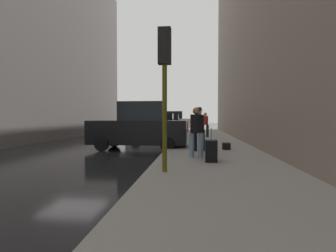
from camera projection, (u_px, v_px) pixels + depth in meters
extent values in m
plane|color=black|center=(74.00, 152.00, 11.46)|extent=(120.00, 120.00, 0.00)
cube|color=gray|center=(212.00, 152.00, 10.86)|extent=(4.00, 40.00, 0.15)
cube|color=black|center=(139.00, 132.00, 12.52)|extent=(4.61, 1.87, 1.10)
cube|color=black|center=(143.00, 112.00, 12.47)|extent=(2.08, 1.58, 0.90)
cylinder|color=black|center=(114.00, 140.00, 13.61)|extent=(0.64, 0.22, 0.64)
cylinder|color=black|center=(102.00, 144.00, 11.78)|extent=(0.64, 0.22, 0.64)
cylinder|color=black|center=(171.00, 141.00, 13.29)|extent=(0.64, 0.22, 0.64)
cylinder|color=black|center=(168.00, 145.00, 11.46)|extent=(0.64, 0.22, 0.64)
cube|color=#B7BABF|center=(157.00, 129.00, 18.75)|extent=(4.24, 1.93, 0.84)
cube|color=black|center=(160.00, 119.00, 18.71)|extent=(1.92, 1.60, 0.70)
cylinder|color=black|center=(141.00, 133.00, 19.78)|extent=(0.64, 0.23, 0.64)
cylinder|color=black|center=(136.00, 135.00, 17.95)|extent=(0.64, 0.23, 0.64)
cylinder|color=black|center=(177.00, 133.00, 19.57)|extent=(0.64, 0.23, 0.64)
cylinder|color=black|center=(175.00, 135.00, 17.73)|extent=(0.64, 0.23, 0.64)
cube|color=#B2191E|center=(166.00, 126.00, 25.18)|extent=(4.24, 1.92, 0.84)
cube|color=black|center=(169.00, 118.00, 25.14)|extent=(1.92, 1.60, 0.70)
cylinder|color=black|center=(154.00, 129.00, 26.22)|extent=(0.64, 0.23, 0.64)
cylinder|color=black|center=(151.00, 130.00, 24.39)|extent=(0.64, 0.23, 0.64)
cylinder|color=black|center=(181.00, 129.00, 26.00)|extent=(0.64, 0.23, 0.64)
cylinder|color=black|center=(180.00, 130.00, 24.17)|extent=(0.64, 0.23, 0.64)
cube|color=silver|center=(172.00, 123.00, 31.58)|extent=(4.64, 1.94, 1.10)
cube|color=black|center=(174.00, 115.00, 31.54)|extent=(2.11, 1.61, 0.90)
cylinder|color=black|center=(161.00, 127.00, 32.63)|extent=(0.64, 0.23, 0.64)
cylinder|color=black|center=(159.00, 128.00, 30.80)|extent=(0.64, 0.23, 0.64)
cylinder|color=black|center=(185.00, 127.00, 32.40)|extent=(0.64, 0.23, 0.64)
cylinder|color=black|center=(184.00, 128.00, 30.57)|extent=(0.64, 0.23, 0.64)
cylinder|color=red|center=(179.00, 138.00, 14.02)|extent=(0.22, 0.22, 0.55)
sphere|color=red|center=(179.00, 132.00, 14.01)|extent=(0.20, 0.20, 0.20)
cylinder|color=red|center=(176.00, 137.00, 14.03)|extent=(0.10, 0.09, 0.09)
cylinder|color=red|center=(182.00, 137.00, 14.00)|extent=(0.10, 0.09, 0.09)
cylinder|color=#514C0F|center=(165.00, 100.00, 6.57)|extent=(0.12, 0.12, 3.60)
cube|color=black|center=(165.00, 46.00, 6.52)|extent=(0.32, 0.24, 0.90)
sphere|color=red|center=(165.00, 36.00, 6.64)|extent=(0.14, 0.14, 0.14)
sphere|color=yellow|center=(165.00, 47.00, 6.65)|extent=(0.14, 0.14, 0.14)
sphere|color=green|center=(165.00, 59.00, 6.66)|extent=(0.14, 0.14, 0.14)
cylinder|color=#728CB2|center=(192.00, 145.00, 8.92)|extent=(0.22, 0.22, 0.85)
cylinder|color=#728CB2|center=(201.00, 145.00, 8.82)|extent=(0.22, 0.22, 0.85)
cylinder|color=black|center=(196.00, 124.00, 8.85)|extent=(0.48, 0.48, 0.62)
sphere|color=#997051|center=(196.00, 111.00, 8.83)|extent=(0.24, 0.24, 0.24)
cylinder|color=black|center=(195.00, 141.00, 10.62)|extent=(0.21, 0.21, 0.85)
cylinder|color=black|center=(203.00, 141.00, 10.66)|extent=(0.21, 0.21, 0.85)
cylinder|color=black|center=(199.00, 123.00, 10.62)|extent=(0.48, 0.48, 0.62)
sphere|color=beige|center=(199.00, 112.00, 10.60)|extent=(0.24, 0.24, 0.24)
cylinder|color=black|center=(199.00, 110.00, 10.60)|extent=(0.34, 0.34, 0.02)
cylinder|color=black|center=(199.00, 109.00, 10.60)|extent=(0.23, 0.23, 0.11)
cylinder|color=black|center=(208.00, 131.00, 18.34)|extent=(0.19, 0.19, 0.85)
cylinder|color=black|center=(203.00, 131.00, 18.39)|extent=(0.19, 0.19, 0.85)
cylinder|color=#A51E23|center=(205.00, 120.00, 18.34)|extent=(0.43, 0.43, 0.62)
sphere|color=tan|center=(205.00, 114.00, 18.33)|extent=(0.24, 0.24, 0.24)
cube|color=black|center=(211.00, 151.00, 8.14)|extent=(0.37, 0.57, 0.68)
cylinder|color=#333333|center=(211.00, 134.00, 8.12)|extent=(0.02, 0.02, 0.36)
cube|color=black|center=(226.00, 146.00, 11.22)|extent=(0.32, 0.44, 0.28)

